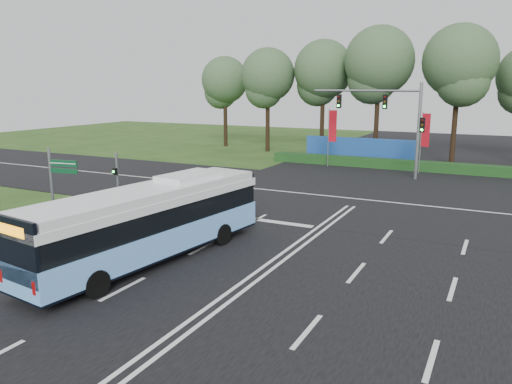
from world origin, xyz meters
TOP-DOWN VIEW (x-y plane):
  - ground at (0.00, 0.00)m, footprint 120.00×120.00m
  - road_main at (0.00, 0.00)m, footprint 20.00×120.00m
  - road_cross at (0.00, 12.00)m, footprint 120.00×14.00m
  - kerb_strip at (-10.10, -3.00)m, footprint 0.25×18.00m
  - city_bus at (-4.23, -2.28)m, footprint 3.68×11.23m
  - pedestrian_signal at (-10.99, 3.38)m, footprint 0.30×0.41m
  - street_sign at (-10.59, -0.98)m, footprint 1.54×0.31m
  - banner_flag_left at (-5.43, 23.20)m, footprint 0.72×0.08m
  - banner_flag_mid at (2.03, 23.23)m, footprint 0.69×0.25m
  - traffic_light_gantry at (0.21, 20.50)m, footprint 8.41×0.28m
  - hedge at (0.00, 24.50)m, footprint 22.00×1.20m
  - blue_hoarding at (-4.00, 27.00)m, footprint 10.00×0.30m
  - eucalyptus_row at (0.55, 30.47)m, footprint 47.71×9.24m

SIDE VIEW (x-z plane):
  - ground at x=0.00m, z-range 0.00..0.00m
  - road_main at x=0.00m, z-range 0.00..0.04m
  - road_cross at x=0.00m, z-range 0.00..0.05m
  - kerb_strip at x=-10.10m, z-range 0.00..0.12m
  - hedge at x=0.00m, z-range 0.00..0.80m
  - blue_hoarding at x=-4.00m, z-range 0.00..2.20m
  - city_bus at x=-4.23m, z-range 0.01..3.18m
  - pedestrian_signal at x=-10.99m, z-range 0.15..3.39m
  - street_sign at x=-10.59m, z-range 0.52..4.50m
  - banner_flag_mid at x=2.03m, z-range 0.72..5.52m
  - banner_flag_left at x=-5.43m, z-range 0.73..5.62m
  - traffic_light_gantry at x=0.21m, z-range 1.16..8.16m
  - eucalyptus_row at x=0.55m, z-range 2.20..14.33m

